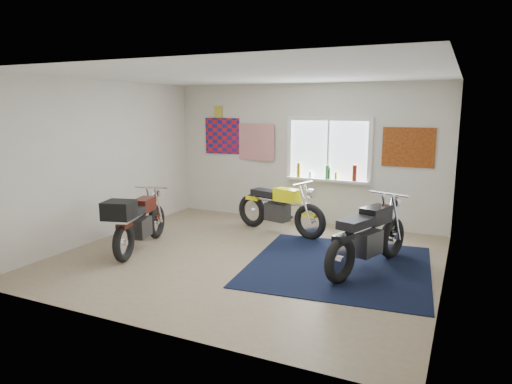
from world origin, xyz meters
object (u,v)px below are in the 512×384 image
at_px(navy_rug, 339,266).
at_px(maroon_tourer, 137,221).
at_px(black_chrome_bike, 368,238).
at_px(yellow_triumph, 279,209).

height_order(navy_rug, maroon_tourer, maroon_tourer).
xyz_separation_m(black_chrome_bike, maroon_tourer, (-3.46, -0.73, 0.04)).
bearing_deg(yellow_triumph, maroon_tourer, -114.09).
xyz_separation_m(yellow_triumph, maroon_tourer, (-1.60, -1.98, 0.06)).
relative_size(navy_rug, yellow_triumph, 1.36).
relative_size(yellow_triumph, black_chrome_bike, 0.98).
height_order(yellow_triumph, maroon_tourer, yellow_triumph).
height_order(yellow_triumph, black_chrome_bike, black_chrome_bike).
bearing_deg(navy_rug, black_chrome_bike, 6.70).
relative_size(navy_rug, black_chrome_bike, 1.33).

